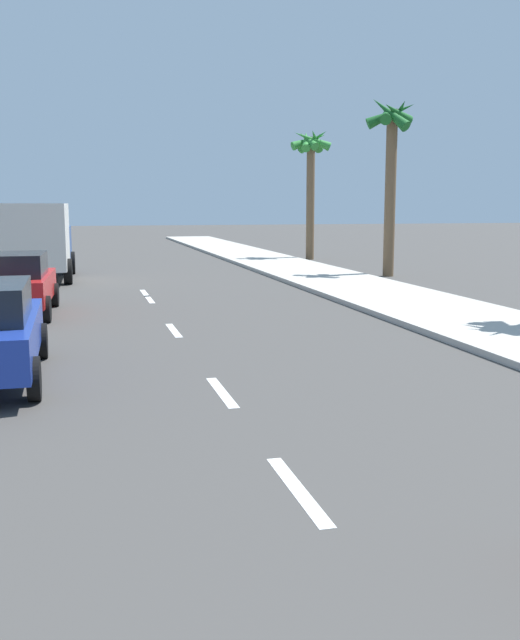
# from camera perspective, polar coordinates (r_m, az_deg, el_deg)

# --- Properties ---
(ground_plane) EXTENTS (160.00, 160.00, 0.00)m
(ground_plane) POSITION_cam_1_polar(r_m,az_deg,el_deg) (18.44, -7.74, 0.38)
(ground_plane) COLOR #423F3D
(sidewalk_strip) EXTENTS (3.60, 80.00, 0.14)m
(sidewalk_strip) POSITION_cam_1_polar(r_m,az_deg,el_deg) (22.18, 9.71, 1.97)
(sidewalk_strip) COLOR #B2ADA3
(sidewalk_strip) RESTS_ON ground
(lane_stripe_2) EXTENTS (0.16, 1.80, 0.01)m
(lane_stripe_2) POSITION_cam_1_polar(r_m,az_deg,el_deg) (7.29, 2.98, -13.16)
(lane_stripe_2) COLOR white
(lane_stripe_2) RESTS_ON ground
(lane_stripe_3) EXTENTS (0.16, 1.80, 0.01)m
(lane_stripe_3) POSITION_cam_1_polar(r_m,az_deg,el_deg) (10.84, -3.03, -5.67)
(lane_stripe_3) COLOR white
(lane_stripe_3) RESTS_ON ground
(lane_stripe_4) EXTENTS (0.16, 1.80, 0.01)m
(lane_stripe_4) POSITION_cam_1_polar(r_m,az_deg,el_deg) (16.17, -6.81, -0.81)
(lane_stripe_4) COLOR white
(lane_stripe_4) RESTS_ON ground
(lane_stripe_5) EXTENTS (0.16, 1.80, 0.01)m
(lane_stripe_5) POSITION_cam_1_polar(r_m,az_deg,el_deg) (21.57, -8.69, 1.63)
(lane_stripe_5) COLOR white
(lane_stripe_5) RESTS_ON ground
(lane_stripe_6) EXTENTS (0.16, 1.80, 0.01)m
(lane_stripe_6) POSITION_cam_1_polar(r_m,az_deg,el_deg) (23.10, -9.06, 2.11)
(lane_stripe_6) COLOR white
(lane_stripe_6) RESTS_ON ground
(parked_car_red) EXTENTS (2.06, 4.21, 1.57)m
(parked_car_red) POSITION_cam_1_polar(r_m,az_deg,el_deg) (19.17, -18.79, 2.83)
(parked_car_red) COLOR red
(parked_car_red) RESTS_ON ground
(delivery_truck) EXTENTS (2.79, 6.30, 2.80)m
(delivery_truck) POSITION_cam_1_polar(r_m,az_deg,el_deg) (28.01, -17.30, 6.10)
(delivery_truck) COLOR #23478C
(delivery_truck) RESTS_ON ground
(palm_tree_far) EXTENTS (1.96, 1.79, 6.97)m
(palm_tree_far) POSITION_cam_1_polar(r_m,az_deg,el_deg) (28.64, 10.29, 13.18)
(palm_tree_far) COLOR brown
(palm_tree_far) RESTS_ON ground
(palm_tree_distant) EXTENTS (1.95, 1.89, 6.60)m
(palm_tree_distant) POSITION_cam_1_polar(r_m,az_deg,el_deg) (36.98, 4.04, 12.52)
(palm_tree_distant) COLOR brown
(palm_tree_distant) RESTS_ON ground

